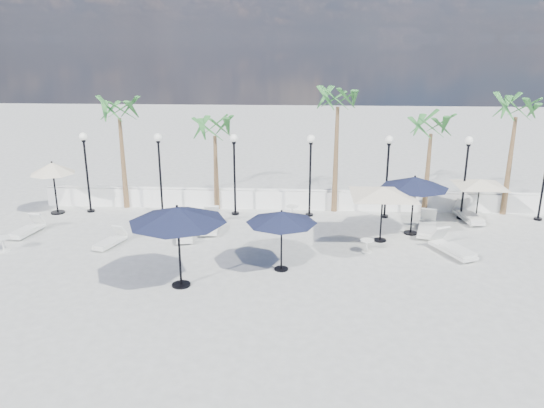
# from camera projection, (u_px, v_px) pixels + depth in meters

# --- Properties ---
(ground) EXTENTS (100.00, 100.00, 0.00)m
(ground) POSITION_uv_depth(u_px,v_px,m) (311.00, 274.00, 18.75)
(ground) COLOR #969792
(ground) RESTS_ON ground
(balustrade) EXTENTS (26.00, 0.30, 1.01)m
(balustrade) POSITION_uv_depth(u_px,v_px,m) (309.00, 200.00, 25.75)
(balustrade) COLOR white
(balustrade) RESTS_ON ground
(lamppost_0) EXTENTS (0.36, 0.36, 3.84)m
(lamppost_0) POSITION_uv_depth(u_px,v_px,m) (86.00, 161.00, 24.78)
(lamppost_0) COLOR black
(lamppost_0) RESTS_ON ground
(lamppost_1) EXTENTS (0.36, 0.36, 3.84)m
(lamppost_1) POSITION_uv_depth(u_px,v_px,m) (159.00, 162.00, 24.58)
(lamppost_1) COLOR black
(lamppost_1) RESTS_ON ground
(lamppost_2) EXTENTS (0.36, 0.36, 3.84)m
(lamppost_2) POSITION_uv_depth(u_px,v_px,m) (234.00, 163.00, 24.39)
(lamppost_2) COLOR black
(lamppost_2) RESTS_ON ground
(lamppost_3) EXTENTS (0.36, 0.36, 3.84)m
(lamppost_3) POSITION_uv_depth(u_px,v_px,m) (310.00, 164.00, 24.20)
(lamppost_3) COLOR black
(lamppost_3) RESTS_ON ground
(lamppost_4) EXTENTS (0.36, 0.36, 3.84)m
(lamppost_4) POSITION_uv_depth(u_px,v_px,m) (388.00, 165.00, 24.01)
(lamppost_4) COLOR black
(lamppost_4) RESTS_ON ground
(lamppost_5) EXTENTS (0.36, 0.36, 3.84)m
(lamppost_5) POSITION_uv_depth(u_px,v_px,m) (466.00, 166.00, 23.81)
(lamppost_5) COLOR black
(lamppost_5) RESTS_ON ground
(palm_0) EXTENTS (2.60, 2.60, 5.50)m
(palm_0) POSITION_uv_depth(u_px,v_px,m) (119.00, 115.00, 24.85)
(palm_0) COLOR brown
(palm_0) RESTS_ON ground
(palm_1) EXTENTS (2.60, 2.60, 4.70)m
(palm_1) POSITION_uv_depth(u_px,v_px,m) (215.00, 133.00, 24.83)
(palm_1) COLOR brown
(palm_1) RESTS_ON ground
(palm_2) EXTENTS (2.60, 2.60, 6.10)m
(palm_2) POSITION_uv_depth(u_px,v_px,m) (338.00, 104.00, 24.11)
(palm_2) COLOR brown
(palm_2) RESTS_ON ground
(palm_3) EXTENTS (2.60, 2.60, 4.90)m
(palm_3) POSITION_uv_depth(u_px,v_px,m) (431.00, 131.00, 24.22)
(palm_3) COLOR brown
(palm_3) RESTS_ON ground
(palm_4) EXTENTS (2.60, 2.60, 5.70)m
(palm_4) POSITION_uv_depth(u_px,v_px,m) (516.00, 114.00, 23.79)
(palm_4) COLOR brown
(palm_4) RESTS_ON ground
(lounger_0) EXTENTS (0.88, 1.89, 0.68)m
(lounger_0) POSITION_uv_depth(u_px,v_px,m) (27.00, 229.00, 22.49)
(lounger_0) COLOR silver
(lounger_0) RESTS_ON ground
(lounger_1) EXTENTS (1.05, 2.10, 0.75)m
(lounger_1) POSITION_uv_depth(u_px,v_px,m) (184.00, 232.00, 22.12)
(lounger_1) COLOR silver
(lounger_1) RESTS_ON ground
(lounger_2) EXTENTS (1.01, 1.73, 0.62)m
(lounger_2) POSITION_uv_depth(u_px,v_px,m) (110.00, 241.00, 21.25)
(lounger_2) COLOR silver
(lounger_2) RESTS_ON ground
(lounger_3) EXTENTS (0.87, 2.18, 0.80)m
(lounger_3) POSITION_uv_depth(u_px,v_px,m) (211.00, 224.00, 23.01)
(lounger_3) COLOR silver
(lounger_3) RESTS_ON ground
(lounger_4) EXTENTS (1.24, 2.27, 0.81)m
(lounger_4) POSITION_uv_depth(u_px,v_px,m) (427.00, 227.00, 22.61)
(lounger_4) COLOR silver
(lounger_4) RESTS_ON ground
(lounger_5) EXTENTS (0.97, 2.18, 0.79)m
(lounger_5) POSITION_uv_depth(u_px,v_px,m) (468.00, 215.00, 24.20)
(lounger_5) COLOR silver
(lounger_5) RESTS_ON ground
(lounger_7) EXTENTS (1.51, 2.22, 0.80)m
(lounger_7) POSITION_uv_depth(u_px,v_px,m) (452.00, 248.00, 20.40)
(lounger_7) COLOR silver
(lounger_7) RESTS_ON ground
(side_table_0) EXTENTS (0.60, 0.60, 0.58)m
(side_table_0) POSITION_uv_depth(u_px,v_px,m) (3.00, 243.00, 20.66)
(side_table_0) COLOR silver
(side_table_0) RESTS_ON ground
(side_table_1) EXTENTS (0.58, 0.58, 0.56)m
(side_table_1) POSITION_uv_depth(u_px,v_px,m) (292.00, 211.00, 24.60)
(side_table_1) COLOR silver
(side_table_1) RESTS_ON ground
(side_table_2) EXTENTS (0.53, 0.53, 0.51)m
(side_table_2) POSITION_uv_depth(u_px,v_px,m) (367.00, 245.00, 20.60)
(side_table_2) COLOR silver
(side_table_2) RESTS_ON ground
(parasol_navy_left) EXTENTS (3.24, 3.24, 2.86)m
(parasol_navy_left) POSITION_uv_depth(u_px,v_px,m) (177.00, 215.00, 17.12)
(parasol_navy_left) COLOR black
(parasol_navy_left) RESTS_ON ground
(parasol_navy_mid) EXTENTS (2.53, 2.53, 2.27)m
(parasol_navy_mid) POSITION_uv_depth(u_px,v_px,m) (282.00, 217.00, 18.51)
(parasol_navy_mid) COLOR black
(parasol_navy_mid) RESTS_ON ground
(parasol_navy_right) EXTENTS (2.86, 2.86, 2.57)m
(parasol_navy_right) POSITION_uv_depth(u_px,v_px,m) (415.00, 183.00, 21.98)
(parasol_navy_right) COLOR black
(parasol_navy_right) RESTS_ON ground
(parasol_cream_sq_a) EXTENTS (5.06, 5.06, 2.48)m
(parasol_cream_sq_a) POSITION_uv_depth(u_px,v_px,m) (383.00, 187.00, 21.16)
(parasol_cream_sq_a) COLOR black
(parasol_cream_sq_a) RESTS_ON ground
(parasol_cream_sq_b) EXTENTS (4.22, 4.22, 2.12)m
(parasol_cream_sq_b) POSITION_uv_depth(u_px,v_px,m) (480.00, 180.00, 23.65)
(parasol_cream_sq_b) COLOR black
(parasol_cream_sq_b) RESTS_ON ground
(parasol_cream_small) EXTENTS (2.07, 2.07, 2.54)m
(parasol_cream_small) POSITION_uv_depth(u_px,v_px,m) (52.00, 169.00, 24.67)
(parasol_cream_small) COLOR black
(parasol_cream_small) RESTS_ON ground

